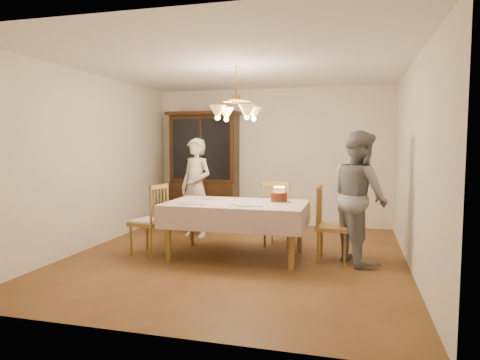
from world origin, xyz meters
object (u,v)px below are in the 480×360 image
(china_hutch, at_px, (204,170))
(birthday_cake, at_px, (279,198))
(chair_far_side, at_px, (280,217))
(dining_table, at_px, (236,208))
(elderly_woman, at_px, (196,188))

(china_hutch, height_order, birthday_cake, china_hutch)
(chair_far_side, bearing_deg, china_hutch, 139.61)
(dining_table, distance_m, birthday_cake, 0.60)
(china_hutch, bearing_deg, dining_table, -60.65)
(chair_far_side, bearing_deg, elderly_woman, 169.15)
(dining_table, xyz_separation_m, birthday_cake, (0.56, 0.16, 0.14))
(china_hutch, bearing_deg, chair_far_side, -40.39)
(china_hutch, height_order, chair_far_side, china_hutch)
(chair_far_side, xyz_separation_m, birthday_cake, (0.09, -0.61, 0.38))
(china_hutch, bearing_deg, birthday_cake, -48.79)
(dining_table, height_order, chair_far_side, chair_far_side)
(china_hutch, relative_size, birthday_cake, 7.20)
(chair_far_side, relative_size, birthday_cake, 3.33)
(dining_table, relative_size, china_hutch, 0.88)
(china_hutch, distance_m, birthday_cake, 2.79)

